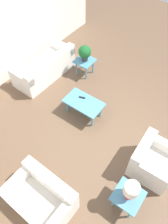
{
  "coord_description": "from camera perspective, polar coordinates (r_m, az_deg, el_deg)",
  "views": [
    {
      "loc": [
        -1.58,
        2.78,
        4.47
      ],
      "look_at": [
        0.23,
        0.3,
        0.55
      ],
      "focal_mm": 35.0,
      "sensor_mm": 36.0,
      "label": 1
    }
  ],
  "objects": [
    {
      "name": "ground_plane",
      "position": [
        5.5,
        3.76,
        -2.69
      ],
      "size": [
        14.0,
        14.0,
        0.0
      ],
      "primitive_type": "plane",
      "color": "brown"
    },
    {
      "name": "wall_right",
      "position": [
        6.24,
        -20.92,
        18.61
      ],
      "size": [
        0.12,
        7.2,
        2.7
      ],
      "color": "white",
      "rests_on": "ground_plane"
    },
    {
      "name": "potted_plant",
      "position": [
        6.24,
        0.2,
        15.31
      ],
      "size": [
        0.36,
        0.36,
        0.47
      ],
      "color": "#333338",
      "rests_on": "side_table_plant"
    },
    {
      "name": "side_table_plant",
      "position": [
        6.45,
        0.19,
        12.84
      ],
      "size": [
        0.52,
        0.52,
        0.48
      ],
      "color": "teal",
      "rests_on": "ground_plane"
    },
    {
      "name": "armchair",
      "position": [
        4.81,
        17.32,
        -12.19
      ],
      "size": [
        0.83,
        0.87,
        0.77
      ],
      "rotation": [
        0.0,
        0.0,
        -1.54
      ],
      "color": "silver",
      "rests_on": "ground_plane"
    },
    {
      "name": "sofa",
      "position": [
        6.54,
        -10.09,
        11.24
      ],
      "size": [
        0.87,
        1.87,
        0.73
      ],
      "rotation": [
        0.0,
        0.0,
        1.54
      ],
      "color": "white",
      "rests_on": "ground_plane"
    },
    {
      "name": "table_lamp",
      "position": [
        3.99,
        12.17,
        -19.39
      ],
      "size": [
        0.27,
        0.27,
        0.44
      ],
      "color": "red",
      "rests_on": "side_table_lamp"
    },
    {
      "name": "remote_control",
      "position": [
        5.39,
        -0.52,
        3.81
      ],
      "size": [
        0.16,
        0.09,
        0.02
      ],
      "color": "black",
      "rests_on": "coffee_table"
    },
    {
      "name": "loveseat",
      "position": [
        4.42,
        -10.81,
        -21.17
      ],
      "size": [
        1.21,
        0.83,
        0.77
      ],
      "rotation": [
        0.0,
        0.0,
        3.12
      ],
      "color": "silver",
      "rests_on": "ground_plane"
    },
    {
      "name": "coffee_table",
      "position": [
        5.35,
        -0.07,
        2.19
      ],
      "size": [
        0.95,
        0.56,
        0.45
      ],
      "color": "teal",
      "rests_on": "ground_plane"
    },
    {
      "name": "side_table_lamp",
      "position": [
        4.32,
        11.35,
        -20.9
      ],
      "size": [
        0.52,
        0.52,
        0.48
      ],
      "color": "teal",
      "rests_on": "ground_plane"
    }
  ]
}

